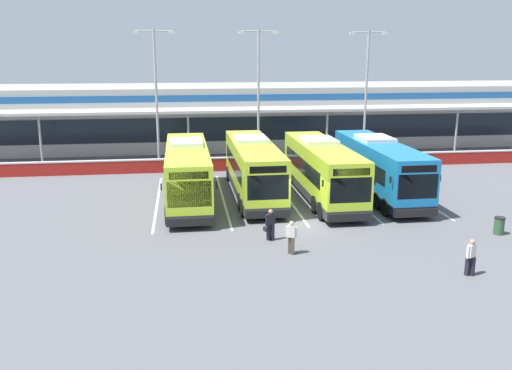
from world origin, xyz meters
TOP-DOWN VIEW (x-y plane):
  - ground_plane at (0.00, 0.00)m, footprint 200.00×200.00m
  - terminal_building at (-0.00, 26.91)m, footprint 70.00×13.00m
  - red_barrier_wall at (0.00, 14.50)m, footprint 60.00×0.40m
  - coach_bus_leftmost at (-6.45, 5.71)m, footprint 2.99×12.17m
  - coach_bus_left_centre at (-2.15, 6.57)m, footprint 2.99×12.17m
  - coach_bus_centre at (2.16, 5.37)m, footprint 2.99×12.17m
  - coach_bus_right_centre at (6.08, 5.65)m, footprint 2.99×12.17m
  - bay_stripe_far_west at (-8.40, 6.00)m, footprint 0.14×13.00m
  - bay_stripe_west at (-4.20, 6.00)m, footprint 0.14×13.00m
  - bay_stripe_mid_west at (0.00, 6.00)m, footprint 0.14×13.00m
  - bay_stripe_centre at (4.20, 6.00)m, footprint 0.14×13.00m
  - bay_stripe_mid_east at (8.40, 6.00)m, footprint 0.14×13.00m
  - pedestrian_with_handbag at (-2.43, -2.22)m, footprint 0.65×0.41m
  - pedestrian_in_dark_coat at (-1.74, -4.22)m, footprint 0.53×0.38m
  - pedestrian_near_bin at (5.30, -7.73)m, footprint 0.53×0.34m
  - lamp_post_west at (-8.67, 16.39)m, footprint 3.24×0.28m
  - lamp_post_centre at (-0.47, 16.17)m, footprint 3.24×0.28m
  - lamp_post_east at (8.89, 17.00)m, footprint 3.24×0.28m
  - litter_bin at (9.56, -2.91)m, footprint 0.54×0.54m

SIDE VIEW (x-z plane):
  - ground_plane at x=0.00m, z-range 0.00..0.00m
  - bay_stripe_far_west at x=-8.40m, z-range 0.00..0.01m
  - bay_stripe_west at x=-4.20m, z-range 0.00..0.01m
  - bay_stripe_mid_west at x=0.00m, z-range 0.00..0.01m
  - bay_stripe_centre at x=4.20m, z-range 0.00..0.01m
  - bay_stripe_mid_east at x=8.40m, z-range 0.00..0.01m
  - litter_bin at x=9.56m, z-range 0.00..0.93m
  - red_barrier_wall at x=0.00m, z-range 0.01..1.10m
  - pedestrian_with_handbag at x=-2.43m, z-range 0.05..1.67m
  - pedestrian_in_dark_coat at x=-1.74m, z-range 0.06..1.68m
  - pedestrian_near_bin at x=5.30m, z-range 0.06..1.68m
  - coach_bus_leftmost at x=-6.45m, z-range -0.10..3.68m
  - coach_bus_left_centre at x=-2.15m, z-range -0.10..3.68m
  - coach_bus_centre at x=2.16m, z-range -0.10..3.68m
  - coach_bus_right_centre at x=6.08m, z-range -0.10..3.68m
  - terminal_building at x=0.00m, z-range 0.01..6.01m
  - lamp_post_west at x=-8.67m, z-range 0.79..11.79m
  - lamp_post_centre at x=-0.47m, z-range 0.79..11.79m
  - lamp_post_east at x=8.89m, z-range 0.79..11.79m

